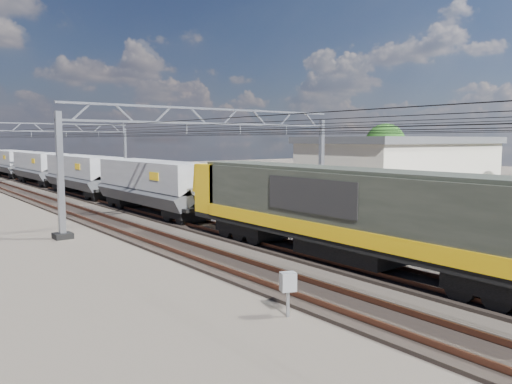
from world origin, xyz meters
TOP-DOWN VIEW (x-y plane):
  - ground at (0.00, 0.00)m, footprint 160.00×160.00m
  - track_outer_west at (-6.00, 0.00)m, footprint 2.60×140.00m
  - track_loco at (-2.00, 0.00)m, footprint 2.60×140.00m
  - track_inner_east at (2.00, 0.00)m, footprint 2.60×140.00m
  - track_outer_east at (6.00, 0.00)m, footprint 2.60×140.00m
  - catenary_gantry_mid at (0.00, 4.00)m, footprint 19.90×0.90m
  - catenary_gantry_far at (0.00, 40.00)m, footprint 19.90×0.90m
  - overhead_wires at (0.00, 8.00)m, footprint 12.03×140.00m
  - locomotive at (-2.00, -9.06)m, footprint 2.76×21.10m
  - hopper_wagon_lead at (-2.00, 8.64)m, footprint 3.38×13.00m
  - hopper_wagon_mid at (-2.00, 22.84)m, footprint 3.38×13.00m
  - hopper_wagon_third at (-2.00, 37.04)m, footprint 3.38×13.00m
  - hopper_wagon_fourth at (-2.00, 51.24)m, footprint 3.38×13.00m
  - trackside_cabinet at (-7.88, -11.88)m, footprint 0.53×0.47m
  - industrial_shed at (22.00, 6.00)m, footprint 18.60×10.60m
  - tree_far at (30.32, 13.79)m, footprint 5.20×4.80m

SIDE VIEW (x-z plane):
  - ground at x=0.00m, z-range 0.00..0.00m
  - track_outer_west at x=-6.00m, z-range -0.08..0.22m
  - track_loco at x=-2.00m, z-range -0.08..0.22m
  - track_inner_east at x=2.00m, z-range -0.08..0.22m
  - track_outer_east at x=6.00m, z-range -0.08..0.22m
  - trackside_cabinet at x=-7.88m, z-range 0.35..1.67m
  - hopper_wagon_lead at x=-2.00m, z-range 0.60..3.86m
  - hopper_wagon_mid at x=-2.00m, z-range 0.60..3.86m
  - hopper_wagon_third at x=-2.00m, z-range 0.60..3.86m
  - hopper_wagon_fourth at x=-2.00m, z-range 0.60..3.86m
  - locomotive at x=-2.00m, z-range 0.52..4.14m
  - industrial_shed at x=22.00m, z-range 0.03..5.43m
  - catenary_gantry_mid at x=0.00m, z-range 0.35..7.46m
  - catenary_gantry_far at x=0.00m, z-range 0.35..7.46m
  - tree_far at x=30.32m, z-range 0.96..7.96m
  - overhead_wires at x=0.00m, z-range 5.48..6.02m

